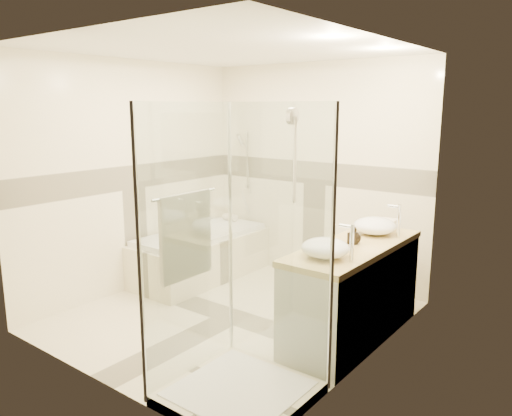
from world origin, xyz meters
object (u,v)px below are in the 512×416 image
Objects in this scene: vanity at (353,291)px; shower_enclosure at (233,324)px; amenity_bottle_a at (353,236)px; amenity_bottle_b at (355,235)px; bathtub at (201,252)px; vessel_sink_near at (375,226)px; vessel_sink_far at (325,248)px.

shower_enclosure is at bearing -102.97° from vanity.
amenity_bottle_a reaches higher than amenity_bottle_b.
vessel_sink_near is (2.13, 0.09, 0.62)m from bathtub.
vessel_sink_far reaches higher than amenity_bottle_a.
vessel_sink_far is (2.13, -0.82, 0.62)m from bathtub.
vessel_sink_near is (0.27, 1.71, 0.42)m from shower_enclosure.
shower_enclosure reaches higher than vessel_sink_far.
vessel_sink_near reaches higher than vanity.
shower_enclosure is (-0.29, -1.27, 0.08)m from vanity.
shower_enclosure is at bearing -41.10° from bathtub.
amenity_bottle_a is (-0.02, -0.00, 0.50)m from vanity.
vessel_sink_near is 2.73× the size of amenity_bottle_b.
vanity is 4.15× the size of vessel_sink_near.
shower_enclosure is 1.40m from amenity_bottle_b.
vessel_sink_near is at bearing 90.00° from vessel_sink_far.
bathtub is at bearing 171.55° from amenity_bottle_b.
amenity_bottle_b is (0.00, -0.41, -0.01)m from vessel_sink_near.
vessel_sink_far reaches higher than bathtub.
shower_enclosure is 5.23× the size of vessel_sink_near.
shower_enclosure is (1.86, -1.62, 0.20)m from bathtub.
amenity_bottle_a is (2.13, -0.35, 0.62)m from bathtub.
bathtub is 2.22m from vessel_sink_near.
shower_enclosure reaches higher than vessel_sink_near.
vessel_sink_far is (-0.02, -0.47, 0.50)m from vanity.
bathtub is at bearing -177.50° from vessel_sink_near.
vessel_sink_near reaches higher than amenity_bottle_a.
shower_enclosure reaches higher than vanity.
amenity_bottle_a is at bearing 77.85° from shower_enclosure.
amenity_bottle_b is (0.27, 1.30, 0.42)m from shower_enclosure.
amenity_bottle_b reaches higher than vanity.
shower_enclosure is at bearing -101.81° from amenity_bottle_b.
amenity_bottle_b is at bearing -90.00° from vessel_sink_near.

